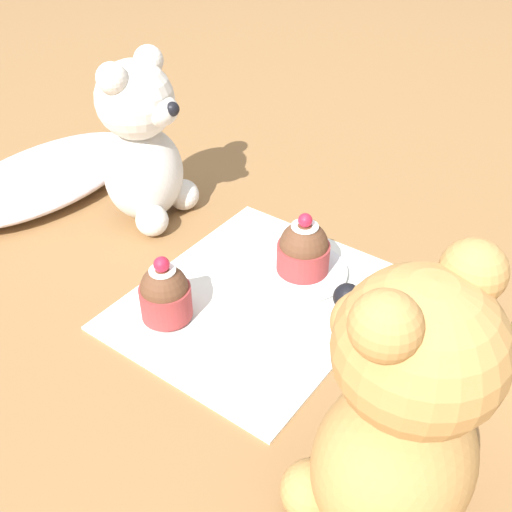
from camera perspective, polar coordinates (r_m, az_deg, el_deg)
The scene contains 8 objects.
ground_plane at distance 0.61m, azimuth -0.00°, elevation -4.22°, with size 4.00×4.00×0.00m, color olive.
knitted_placemat at distance 0.60m, azimuth -0.00°, elevation -4.01°, with size 0.26×0.22×0.01m, color silver.
tulle_cloth at distance 0.82m, azimuth -19.33°, elevation 7.21°, with size 0.28×0.15×0.04m, color silver.
teddy_bear_cream at distance 0.70m, azimuth -10.75°, elevation 10.31°, with size 0.11×0.11×0.20m.
teddy_bear_tan at distance 0.38m, azimuth 13.38°, elevation -14.85°, with size 0.14×0.13×0.22m.
cupcake_near_cream_bear at distance 0.57m, azimuth -8.66°, elevation -3.55°, with size 0.05×0.05×0.07m.
saucer_plate at distance 0.63m, azimuth 4.43°, elevation -1.39°, with size 0.09×0.09×0.01m, color silver.
cupcake_near_tan_bear at distance 0.61m, azimuth 4.54°, elevation 0.61°, with size 0.05×0.05×0.07m.
Camera 1 is at (-0.37, -0.27, 0.40)m, focal length 42.00 mm.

